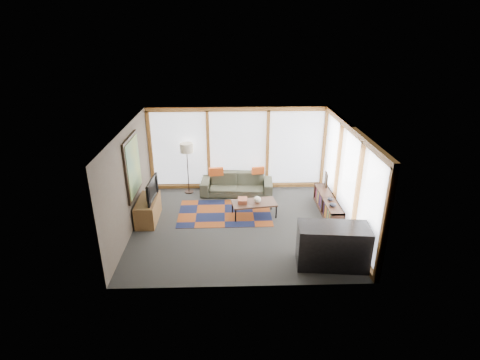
{
  "coord_description": "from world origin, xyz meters",
  "views": [
    {
      "loc": [
        -0.28,
        -8.6,
        4.88
      ],
      "look_at": [
        0.0,
        0.4,
        1.1
      ],
      "focal_mm": 28.0,
      "sensor_mm": 36.0,
      "label": 1
    }
  ],
  "objects_px": {
    "bookshelf": "(328,205)",
    "television": "(149,189)",
    "bar_counter": "(333,246)",
    "sofa": "(237,184)",
    "coffee_table": "(254,209)",
    "floor_lamp": "(188,168)",
    "tv_console": "(148,210)"
  },
  "relations": [
    {
      "from": "coffee_table",
      "to": "tv_console",
      "type": "height_order",
      "value": "tv_console"
    },
    {
      "from": "bookshelf",
      "to": "tv_console",
      "type": "relative_size",
      "value": 1.65
    },
    {
      "from": "sofa",
      "to": "coffee_table",
      "type": "xyz_separation_m",
      "value": [
        0.44,
        -1.45,
        -0.12
      ]
    },
    {
      "from": "sofa",
      "to": "bookshelf",
      "type": "distance_m",
      "value": 2.85
    },
    {
      "from": "floor_lamp",
      "to": "bar_counter",
      "type": "distance_m",
      "value": 5.23
    },
    {
      "from": "floor_lamp",
      "to": "bookshelf",
      "type": "height_order",
      "value": "floor_lamp"
    },
    {
      "from": "television",
      "to": "bookshelf",
      "type": "bearing_deg",
      "value": -84.48
    },
    {
      "from": "sofa",
      "to": "bar_counter",
      "type": "height_order",
      "value": "bar_counter"
    },
    {
      "from": "television",
      "to": "coffee_table",
      "type": "bearing_deg",
      "value": -83.78
    },
    {
      "from": "floor_lamp",
      "to": "bookshelf",
      "type": "distance_m",
      "value": 4.3
    },
    {
      "from": "floor_lamp",
      "to": "tv_console",
      "type": "xyz_separation_m",
      "value": [
        -0.91,
        -1.76,
        -0.5
      ]
    },
    {
      "from": "coffee_table",
      "to": "tv_console",
      "type": "xyz_separation_m",
      "value": [
        -2.84,
        -0.17,
        0.1
      ]
    },
    {
      "from": "coffee_table",
      "to": "bookshelf",
      "type": "xyz_separation_m",
      "value": [
        2.05,
        0.05,
        0.05
      ]
    },
    {
      "from": "floor_lamp",
      "to": "tv_console",
      "type": "distance_m",
      "value": 2.04
    },
    {
      "from": "sofa",
      "to": "television",
      "type": "height_order",
      "value": "television"
    },
    {
      "from": "bar_counter",
      "to": "television",
      "type": "bearing_deg",
      "value": 158.91
    },
    {
      "from": "television",
      "to": "tv_console",
      "type": "bearing_deg",
      "value": 111.9
    },
    {
      "from": "coffee_table",
      "to": "television",
      "type": "height_order",
      "value": "television"
    },
    {
      "from": "floor_lamp",
      "to": "coffee_table",
      "type": "distance_m",
      "value": 2.57
    },
    {
      "from": "floor_lamp",
      "to": "coffee_table",
      "type": "xyz_separation_m",
      "value": [
        1.93,
        -1.59,
        -0.6
      ]
    },
    {
      "from": "sofa",
      "to": "television",
      "type": "bearing_deg",
      "value": -141.2
    },
    {
      "from": "coffee_table",
      "to": "television",
      "type": "distance_m",
      "value": 2.86
    },
    {
      "from": "television",
      "to": "bar_counter",
      "type": "bearing_deg",
      "value": -113.63
    },
    {
      "from": "sofa",
      "to": "floor_lamp",
      "type": "xyz_separation_m",
      "value": [
        -1.49,
        0.14,
        0.48
      ]
    },
    {
      "from": "floor_lamp",
      "to": "coffee_table",
      "type": "height_order",
      "value": "floor_lamp"
    },
    {
      "from": "sofa",
      "to": "floor_lamp",
      "type": "relative_size",
      "value": 1.37
    },
    {
      "from": "bookshelf",
      "to": "television",
      "type": "relative_size",
      "value": 1.97
    },
    {
      "from": "sofa",
      "to": "television",
      "type": "xyz_separation_m",
      "value": [
        -2.33,
        -1.6,
        0.57
      ]
    },
    {
      "from": "sofa",
      "to": "coffee_table",
      "type": "height_order",
      "value": "sofa"
    },
    {
      "from": "coffee_table",
      "to": "bar_counter",
      "type": "distance_m",
      "value": 2.79
    },
    {
      "from": "floor_lamp",
      "to": "television",
      "type": "xyz_separation_m",
      "value": [
        -0.84,
        -1.74,
        0.09
      ]
    },
    {
      "from": "tv_console",
      "to": "sofa",
      "type": "bearing_deg",
      "value": 34.03
    }
  ]
}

